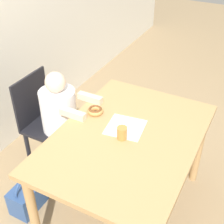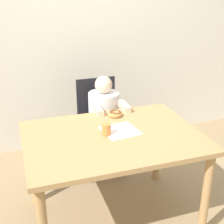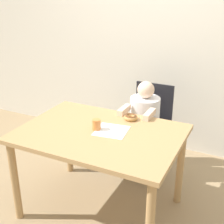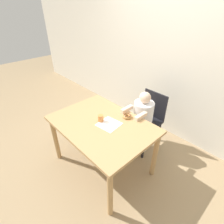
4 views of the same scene
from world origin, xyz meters
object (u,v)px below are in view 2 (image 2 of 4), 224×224
chair (100,123)px  cup (106,129)px  donut (115,114)px  handbag (57,168)px  child_figure (104,128)px

chair → cup: bearing=-102.8°
donut → handbag: bearing=141.5°
child_figure → chair: bearing=90.0°
cup → child_figure: bearing=74.8°
chair → child_figure: (0.00, -0.12, 0.01)m
handbag → cup: size_ratio=3.76×
child_figure → handbag: 0.58m
child_figure → donut: size_ratio=8.53×
chair → handbag: chair is taller
donut → handbag: size_ratio=0.35×
cup → handbag: bearing=113.8°
child_figure → donut: child_figure is taller
donut → cup: (-0.16, -0.29, 0.02)m
child_figure → cup: child_figure is taller
chair → handbag: size_ratio=2.74×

